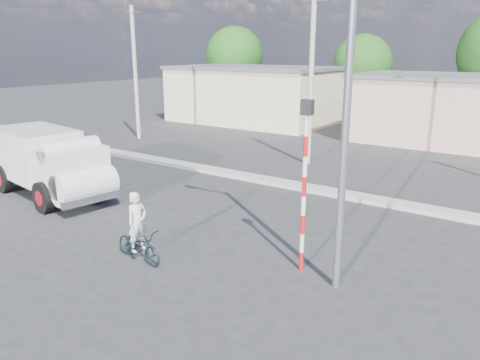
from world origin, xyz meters
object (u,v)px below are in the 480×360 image
Objects in this scene: bicycle at (139,245)px; streetlight at (342,75)px; traffic_pole at (305,173)px; cyclist at (138,232)px; truck at (50,162)px.

bicycle is 6.78m from streetlight.
bicycle is 0.39× the size of traffic_pole.
cyclist is 0.18× the size of streetlight.
bicycle is (6.92, -2.04, -0.94)m from truck.
truck is at bearing 179.78° from traffic_pole.
streetlight reaches higher than truck.
truck is 7.28m from bicycle.
traffic_pole is at bearing 162.27° from streetlight.
truck is 10.82m from traffic_pole.
cyclist is at bearing -160.35° from streetlight.
streetlight is (4.76, 1.70, 4.51)m from bicycle.
traffic_pole is at bearing -56.93° from bicycle.
truck is 3.70× the size of bicycle.
cyclist is 4.67m from traffic_pole.
streetlight is at bearing -64.89° from cyclist.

